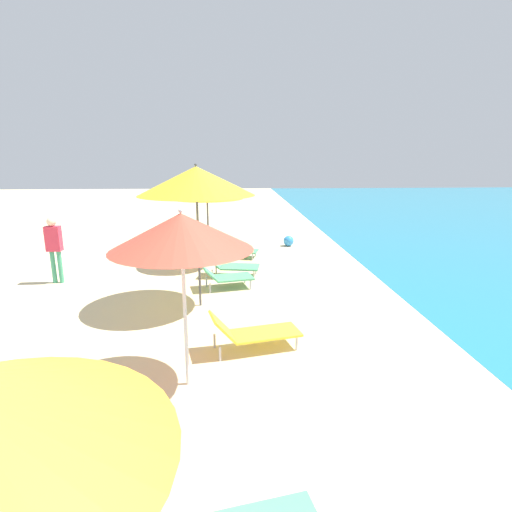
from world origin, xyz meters
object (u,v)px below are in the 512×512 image
object	(u,v)px
lounger_third_shoreside	(226,276)
person_walking_near	(54,243)
umbrella_farthest	(207,192)
umbrella_third	(196,181)
beach_ball	(289,241)
umbrella_second	(181,232)
lounger_second_shoreside	(253,332)
lounger_farthest_shoreside	(236,249)
lounger_farthest_inland	(233,265)

from	to	relation	value
lounger_third_shoreside	person_walking_near	bearing A→B (deg)	158.36
lounger_third_shoreside	umbrella_farthest	world-z (taller)	umbrella_farthest
umbrella_third	person_walking_near	size ratio (longest dim) A/B	1.78
umbrella_third	beach_ball	size ratio (longest dim) A/B	7.94
umbrella_second	lounger_second_shoreside	distance (m)	2.35
person_walking_near	umbrella_third	bearing A→B (deg)	-116.00
lounger_second_shoreside	lounger_farthest_shoreside	distance (m)	6.41
umbrella_second	beach_ball	size ratio (longest dim) A/B	6.58
umbrella_second	lounger_farthest_shoreside	xyz separation A→B (m)	(0.73, 7.41, -1.95)
lounger_farthest_inland	umbrella_farthest	bearing A→B (deg)	128.84
person_walking_near	beach_ball	world-z (taller)	person_walking_near
person_walking_near	beach_ball	size ratio (longest dim) A/B	4.46
umbrella_second	beach_ball	world-z (taller)	umbrella_second
umbrella_second	lounger_farthest_inland	size ratio (longest dim) A/B	1.76
umbrella_third	umbrella_farthest	bearing A→B (deg)	90.13
lounger_second_shoreside	person_walking_near	bearing A→B (deg)	127.31
lounger_third_shoreside	lounger_farthest_shoreside	world-z (taller)	lounger_third_shoreside
person_walking_near	umbrella_farthest	bearing A→B (deg)	-68.09
umbrella_second	umbrella_farthest	size ratio (longest dim) A/B	1.04
umbrella_second	lounger_third_shoreside	bearing A→B (deg)	83.56
umbrella_third	lounger_farthest_inland	world-z (taller)	umbrella_third
umbrella_farthest	lounger_third_shoreside	bearing A→B (deg)	-75.71
beach_ball	lounger_second_shoreside	bearing A→B (deg)	-101.95
umbrella_second	umbrella_third	bearing A→B (deg)	91.23
umbrella_second	lounger_second_shoreside	xyz separation A→B (m)	(0.98, 1.01, -1.89)
umbrella_second	lounger_farthest_shoreside	world-z (taller)	umbrella_second
umbrella_third	lounger_farthest_inland	bearing A→B (deg)	71.79
umbrella_farthest	lounger_farthest_shoreside	distance (m)	2.26
umbrella_farthest	beach_ball	size ratio (longest dim) A/B	6.35
person_walking_near	beach_ball	xyz separation A→B (m)	(6.53, 4.01, -0.85)
umbrella_second	lounger_third_shoreside	world-z (taller)	umbrella_second
umbrella_second	umbrella_farthest	distance (m)	6.51
lounger_second_shoreside	lounger_farthest_shoreside	xyz separation A→B (m)	(-0.25, 6.41, -0.05)
umbrella_third	beach_ball	world-z (taller)	umbrella_third
person_walking_near	lounger_second_shoreside	bearing A→B (deg)	-129.50
umbrella_third	lounger_farthest_shoreside	bearing A→B (deg)	79.45
lounger_farthest_shoreside	person_walking_near	world-z (taller)	person_walking_near
umbrella_second	beach_ball	bearing A→B (deg)	73.48
umbrella_second	person_walking_near	distance (m)	6.41
lounger_second_shoreside	lounger_farthest_inland	size ratio (longest dim) A/B	1.11
lounger_second_shoreside	umbrella_third	distance (m)	3.35
umbrella_second	lounger_second_shoreside	bearing A→B (deg)	45.92
lounger_second_shoreside	person_walking_near	world-z (taller)	person_walking_near
lounger_farthest_shoreside	person_walking_near	size ratio (longest dim) A/B	0.85
lounger_second_shoreside	umbrella_farthest	world-z (taller)	umbrella_farthest
umbrella_farthest	umbrella_third	bearing A→B (deg)	-89.87
umbrella_farthest	lounger_farthest_shoreside	world-z (taller)	umbrella_farthest
umbrella_third	lounger_farthest_shoreside	distance (m)	4.98
umbrella_third	umbrella_second	bearing A→B (deg)	-88.77
lounger_farthest_shoreside	beach_ball	world-z (taller)	lounger_farthest_shoreside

